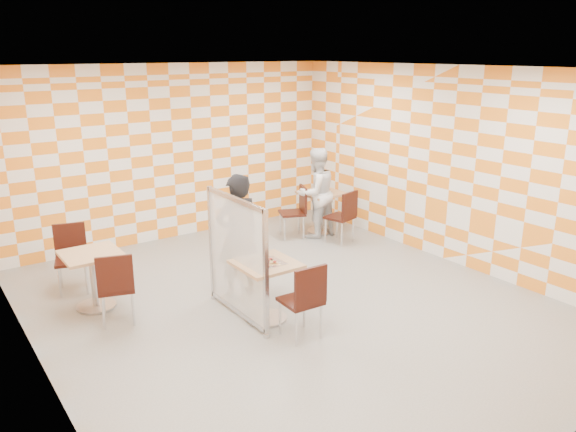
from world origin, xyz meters
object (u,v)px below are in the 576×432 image
Objects in this scene: second_table at (322,205)px; man_dark at (238,236)px; chair_second_front at (344,213)px; man_white at (316,193)px; empty_table at (93,271)px; chair_empty_far at (71,252)px; soda_bottle at (328,185)px; sport_bottle at (315,188)px; main_table at (266,281)px; chair_second_side at (297,208)px; chair_empty_near at (116,283)px; chair_main_front at (305,296)px; partition at (237,257)px.

second_table is 0.45× the size of man_dark.
chair_second_front is 0.66m from man_white.
empty_table is 0.77m from chair_empty_far.
sport_bottle is at bearing 172.64° from soda_bottle.
soda_bottle is (2.87, 2.38, 0.34)m from main_table.
man_dark is at bearing -22.90° from empty_table.
main_table is at bearing -148.25° from chair_second_front.
man_dark is at bearing -143.76° from chair_second_side.
chair_empty_far is 4.30m from sport_bottle.
main_table is 3.26× the size of soda_bottle.
man_white reaches higher than empty_table.
second_table is 4.51m from chair_empty_near.
chair_second_side reaches higher than main_table.
chair_second_front is 0.84m from sport_bottle.
chair_main_front is at bearing -132.34° from soda_bottle.
partition reaches higher than second_table.
chair_empty_far is 0.60× the size of partition.
soda_bottle is at bearing -159.91° from man_white.
sport_bottle is at bearing 155.21° from second_table.
chair_empty_far is 4.57m from soda_bottle.
chair_main_front is 1.00× the size of chair_empty_far.
chair_second_front is (-0.09, -0.73, 0.04)m from second_table.
man_dark reaches higher than soda_bottle.
partition is (-2.98, -2.09, 0.28)m from second_table.
man_dark is (1.78, -1.49, 0.30)m from chair_empty_far.
partition reaches higher than chair_empty_far.
soda_bottle is (2.78, 1.55, 0.01)m from man_dark.
sport_bottle reaches higher than chair_empty_near.
man_white is (2.74, 1.96, 0.01)m from partition.
chair_second_side is at bearing 121.91° from chair_second_front.
chair_main_front is at bearing -129.14° from sport_bottle.
chair_second_side is (3.80, 0.81, 0.04)m from empty_table.
chair_main_front is (1.70, -2.24, 0.04)m from empty_table.
chair_empty_near is 4.25m from man_white.
chair_second_front is at bearing -58.09° from chair_second_side.
chair_empty_near is (-3.72, -1.46, 0.00)m from chair_second_side.
man_white is (-0.24, -0.13, 0.29)m from second_table.
chair_main_front reaches higher than second_table.
man_dark is at bearing 89.58° from chair_main_front.
man_white is (0.31, -0.14, 0.25)m from chair_second_side.
soda_bottle is at bearing 1.22° from chair_second_side.
man_dark is 7.31× the size of soda_bottle.
second_table is 3.26× the size of soda_bottle.
main_table is 0.81× the size of chair_main_front.
sport_bottle reaches higher than chair_second_front.
man_dark is (0.01, 1.51, 0.30)m from chair_main_front.
chair_empty_near is (-4.18, -0.73, 0.00)m from chair_second_front.
chair_second_side is 3.87m from chair_empty_far.
second_table is 0.73m from chair_second_front.
chair_main_front is at bearing -137.89° from chair_second_front.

